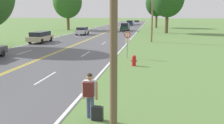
{
  "coord_description": "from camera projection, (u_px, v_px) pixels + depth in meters",
  "views": [
    {
      "loc": [
        9.72,
        -5.86,
        3.95
      ],
      "look_at": [
        7.6,
        6.61,
        1.35
      ],
      "focal_mm": 38.0,
      "sensor_mm": 36.0,
      "label": 1
    }
  ],
  "objects": [
    {
      "name": "car_dark_green_suv_mid_far",
      "position": [
        125.0,
        27.0,
        54.86
      ],
      "size": [
        1.85,
        4.31,
        1.79
      ],
      "rotation": [
        0.0,
        0.0,
        -1.57
      ],
      "color": "black",
      "rests_on": "ground"
    },
    {
      "name": "traffic_sign",
      "position": [
        127.0,
        38.0,
        20.81
      ],
      "size": [
        0.6,
        0.1,
        2.42
      ],
      "color": "gray",
      "rests_on": "ground"
    },
    {
      "name": "utility_pole_far",
      "position": [
        152.0,
        15.0,
        58.46
      ],
      "size": [
        1.8,
        0.24,
        7.06
      ],
      "color": "brown",
      "rests_on": "ground"
    },
    {
      "name": "car_silver_hatchback_mid_near",
      "position": [
        82.0,
        31.0,
        44.31
      ],
      "size": [
        1.77,
        3.59,
        1.44
      ],
      "rotation": [
        0.0,
        0.0,
        1.56
      ],
      "color": "black",
      "rests_on": "ground"
    },
    {
      "name": "car_dark_blue_hatchback_receding",
      "position": [
        130.0,
        23.0,
        77.57
      ],
      "size": [
        2.05,
        3.65,
        1.72
      ],
      "rotation": [
        0.0,
        0.0,
        -1.61
      ],
      "color": "black",
      "rests_on": "ground"
    },
    {
      "name": "fire_hydrant",
      "position": [
        134.0,
        60.0,
        18.1
      ],
      "size": [
        0.47,
        0.31,
        0.84
      ],
      "color": "red",
      "rests_on": "ground"
    },
    {
      "name": "suitcase",
      "position": [
        97.0,
        113.0,
        8.87
      ],
      "size": [
        0.44,
        0.18,
        0.59
      ],
      "rotation": [
        0.0,
        0.0,
        1.57
      ],
      "color": "black",
      "rests_on": "ground"
    },
    {
      "name": "car_champagne_suv_approaching",
      "position": [
        40.0,
        37.0,
        32.61
      ],
      "size": [
        1.89,
        4.64,
        1.5
      ],
      "rotation": [
        0.0,
        0.0,
        1.57
      ],
      "color": "black",
      "rests_on": "ground"
    },
    {
      "name": "tree_right_cluster",
      "position": [
        157.0,
        3.0,
        65.42
      ],
      "size": [
        6.2,
        6.2,
        10.28
      ],
      "color": "brown",
      "rests_on": "ground"
    },
    {
      "name": "car_white_hatchback_distant",
      "position": [
        137.0,
        22.0,
        85.51
      ],
      "size": [
        2.06,
        3.57,
        1.52
      ],
      "rotation": [
        0.0,
        0.0,
        -1.53
      ],
      "color": "black",
      "rests_on": "ground"
    },
    {
      "name": "hitchhiker_person",
      "position": [
        90.0,
        92.0,
        8.81
      ],
      "size": [
        0.61,
        0.43,
        1.79
      ],
      "rotation": [
        0.0,
        0.0,
        1.57
      ],
      "color": "#475175",
      "rests_on": "ground"
    },
    {
      "name": "utility_pole_midground",
      "position": [
        152.0,
        14.0,
        32.59
      ],
      "size": [
        1.8,
        0.24,
        7.57
      ],
      "color": "brown",
      "rests_on": "ground"
    },
    {
      "name": "utility_pole_foreground",
      "position": [
        114.0,
        13.0,
        6.96
      ],
      "size": [
        1.8,
        0.24,
        7.64
      ],
      "color": "brown",
      "rests_on": "ground"
    },
    {
      "name": "tree_left_verge",
      "position": [
        67.0,
        2.0,
        56.04
      ],
      "size": [
        6.86,
        6.86,
        10.68
      ],
      "color": "brown",
      "rests_on": "ground"
    }
  ]
}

